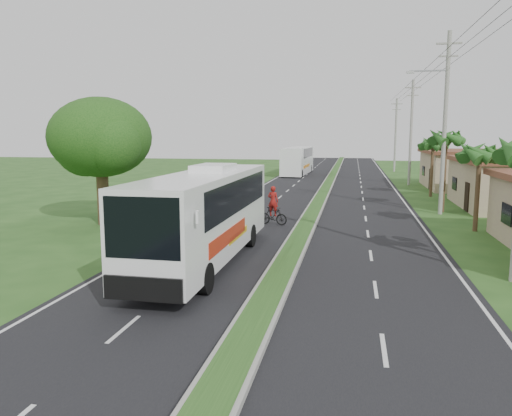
# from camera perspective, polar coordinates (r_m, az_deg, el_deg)

# --- Properties ---
(ground) EXTENTS (180.00, 180.00, 0.00)m
(ground) POSITION_cam_1_polar(r_m,az_deg,el_deg) (18.23, 2.32, -8.69)
(ground) COLOR #254A1B
(ground) RESTS_ON ground
(road_asphalt) EXTENTS (14.00, 160.00, 0.02)m
(road_asphalt) POSITION_cam_1_polar(r_m,az_deg,el_deg) (37.70, 6.94, 0.18)
(road_asphalt) COLOR black
(road_asphalt) RESTS_ON ground
(median_strip) EXTENTS (1.20, 160.00, 0.18)m
(median_strip) POSITION_cam_1_polar(r_m,az_deg,el_deg) (37.69, 6.94, 0.32)
(median_strip) COLOR gray
(median_strip) RESTS_ON ground
(lane_edge_left) EXTENTS (0.12, 160.00, 0.01)m
(lane_edge_left) POSITION_cam_1_polar(r_m,az_deg,el_deg) (38.75, -2.99, 0.44)
(lane_edge_left) COLOR silver
(lane_edge_left) RESTS_ON ground
(lane_edge_right) EXTENTS (0.12, 160.00, 0.01)m
(lane_edge_right) POSITION_cam_1_polar(r_m,az_deg,el_deg) (37.83, 17.11, -0.11)
(lane_edge_right) COLOR silver
(lane_edge_right) RESTS_ON ground
(shop_mid) EXTENTS (7.60, 10.60, 3.67)m
(shop_mid) POSITION_cam_1_polar(r_m,az_deg,el_deg) (41.00, 27.13, 2.58)
(shop_mid) COLOR tan
(shop_mid) RESTS_ON ground
(shop_far) EXTENTS (8.60, 11.60, 3.82)m
(shop_far) POSITION_cam_1_polar(r_m,az_deg,el_deg) (54.54, 23.12, 4.12)
(shop_far) COLOR tan
(shop_far) RESTS_ON ground
(palm_verge_b) EXTENTS (2.40, 2.40, 5.05)m
(palm_verge_b) POSITION_cam_1_polar(r_m,az_deg,el_deg) (30.02, 24.21, 5.76)
(palm_verge_b) COLOR #473321
(palm_verge_b) RESTS_ON ground
(palm_verge_c) EXTENTS (2.40, 2.40, 5.85)m
(palm_verge_c) POSITION_cam_1_polar(r_m,az_deg,el_deg) (36.75, 20.90, 7.49)
(palm_verge_c) COLOR #473321
(palm_verge_c) RESTS_ON ground
(palm_verge_d) EXTENTS (2.40, 2.40, 5.25)m
(palm_verge_d) POSITION_cam_1_polar(r_m,az_deg,el_deg) (45.73, 19.58, 6.91)
(palm_verge_d) COLOR #473321
(palm_verge_d) RESTS_ON ground
(shade_tree) EXTENTS (6.30, 6.00, 7.54)m
(shade_tree) POSITION_cam_1_polar(r_m,az_deg,el_deg) (30.97, -17.51, 7.41)
(shade_tree) COLOR #473321
(shade_tree) RESTS_ON ground
(utility_pole_b) EXTENTS (3.20, 0.28, 12.00)m
(utility_pole_b) POSITION_cam_1_polar(r_m,az_deg,el_deg) (35.72, 20.75, 9.31)
(utility_pole_b) COLOR gray
(utility_pole_b) RESTS_ON ground
(utility_pole_c) EXTENTS (1.60, 0.28, 11.00)m
(utility_pole_c) POSITION_cam_1_polar(r_m,az_deg,el_deg) (55.54, 17.30, 8.35)
(utility_pole_c) COLOR gray
(utility_pole_c) RESTS_ON ground
(utility_pole_d) EXTENTS (1.60, 0.28, 10.50)m
(utility_pole_d) POSITION_cam_1_polar(r_m,az_deg,el_deg) (75.46, 15.66, 8.14)
(utility_pole_d) COLOR gray
(utility_pole_d) RESTS_ON ground
(coach_bus_main) EXTENTS (2.76, 12.62, 4.07)m
(coach_bus_main) POSITION_cam_1_polar(r_m,az_deg,el_deg) (20.81, -5.72, -0.25)
(coach_bus_main) COLOR white
(coach_bus_main) RESTS_ON ground
(coach_bus_far) EXTENTS (3.15, 12.60, 3.64)m
(coach_bus_far) POSITION_cam_1_polar(r_m,az_deg,el_deg) (67.77, 4.80, 5.58)
(coach_bus_far) COLOR white
(coach_bus_far) RESTS_ON ground
(motorcyclist) EXTENTS (1.86, 0.94, 2.34)m
(motorcyclist) POSITION_cam_1_polar(r_m,az_deg,el_deg) (29.69, 1.96, -0.34)
(motorcyclist) COLOR black
(motorcyclist) RESTS_ON ground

